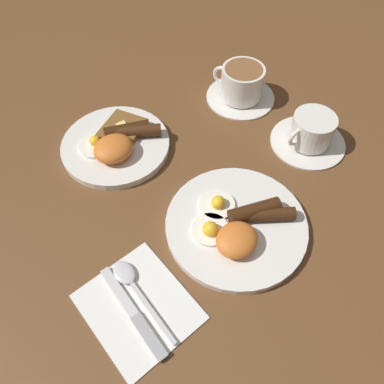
# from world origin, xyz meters

# --- Properties ---
(ground_plane) EXTENTS (3.00, 3.00, 0.00)m
(ground_plane) POSITION_xyz_m (0.00, 0.00, 0.00)
(ground_plane) COLOR brown
(breakfast_plate_near) EXTENTS (0.25, 0.25, 0.05)m
(breakfast_plate_near) POSITION_xyz_m (-0.00, -0.00, 0.01)
(breakfast_plate_near) COLOR silver
(breakfast_plate_near) RESTS_ON ground_plane
(breakfast_plate_far) EXTENTS (0.22, 0.22, 0.05)m
(breakfast_plate_far) POSITION_xyz_m (-0.05, 0.30, 0.02)
(breakfast_plate_far) COLOR silver
(breakfast_plate_far) RESTS_ON ground_plane
(teacup_near) EXTENTS (0.16, 0.16, 0.07)m
(teacup_near) POSITION_xyz_m (0.26, 0.04, 0.03)
(teacup_near) COLOR silver
(teacup_near) RESTS_ON ground_plane
(teacup_far) EXTENTS (0.16, 0.16, 0.08)m
(teacup_far) POSITION_xyz_m (0.26, 0.24, 0.04)
(teacup_far) COLOR silver
(teacup_far) RESTS_ON ground_plane
(napkin) EXTENTS (0.15, 0.18, 0.01)m
(napkin) POSITION_xyz_m (-0.22, -0.00, 0.00)
(napkin) COLOR white
(napkin) RESTS_ON ground_plane
(knife) EXTENTS (0.03, 0.17, 0.01)m
(knife) POSITION_xyz_m (-0.23, -0.01, 0.01)
(knife) COLOR silver
(knife) RESTS_ON napkin
(spoon) EXTENTS (0.04, 0.17, 0.01)m
(spoon) POSITION_xyz_m (-0.20, 0.04, 0.01)
(spoon) COLOR silver
(spoon) RESTS_ON napkin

